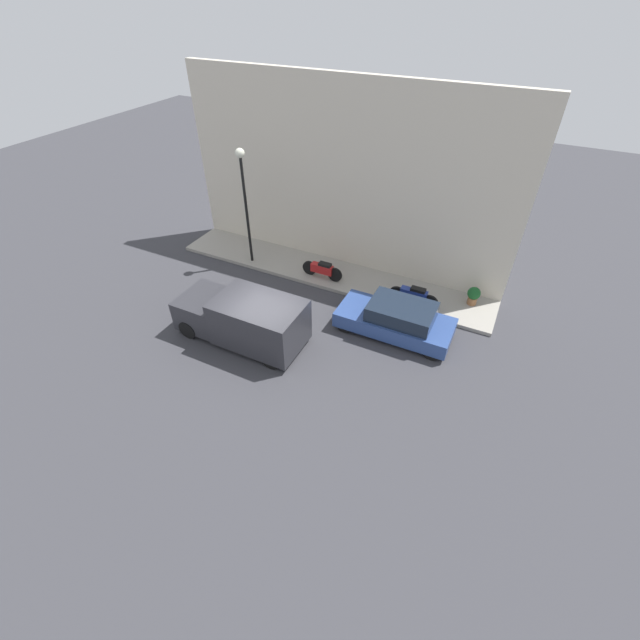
% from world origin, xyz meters
% --- Properties ---
extents(ground_plane, '(60.00, 60.00, 0.00)m').
position_xyz_m(ground_plane, '(0.00, 0.00, 0.00)').
color(ground_plane, '#38383D').
extents(sidewalk, '(2.24, 14.34, 0.15)m').
position_xyz_m(sidewalk, '(5.08, 0.00, 0.08)').
color(sidewalk, gray).
rests_on(sidewalk, ground_plane).
extents(building_facade, '(0.30, 14.34, 7.77)m').
position_xyz_m(building_facade, '(6.35, 0.00, 3.89)').
color(building_facade, beige).
rests_on(building_facade, ground_plane).
extents(parked_car, '(1.79, 4.23, 1.32)m').
position_xyz_m(parked_car, '(2.64, -3.89, 0.63)').
color(parked_car, '#2D4784').
rests_on(parked_car, ground_plane).
extents(delivery_van, '(1.97, 4.75, 1.84)m').
position_xyz_m(delivery_van, '(-0.11, 0.97, 0.94)').
color(delivery_van, '#2D2D33').
rests_on(delivery_van, ground_plane).
extents(motorcycle_blue, '(0.30, 1.99, 0.85)m').
position_xyz_m(motorcycle_blue, '(4.37, -4.02, 0.62)').
color(motorcycle_blue, navy).
rests_on(motorcycle_blue, sidewalk).
extents(motorcycle_red, '(0.30, 1.86, 0.76)m').
position_xyz_m(motorcycle_red, '(4.55, 0.08, 0.57)').
color(motorcycle_red, '#B21E1E').
rests_on(motorcycle_red, sidewalk).
extents(streetlamp, '(0.38, 0.38, 5.05)m').
position_xyz_m(streetlamp, '(4.40, 3.62, 3.64)').
color(streetlamp, black).
rests_on(streetlamp, sidewalk).
extents(potted_plant, '(0.51, 0.51, 0.76)m').
position_xyz_m(potted_plant, '(5.51, -6.12, 0.58)').
color(potted_plant, brown).
rests_on(potted_plant, sidewalk).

